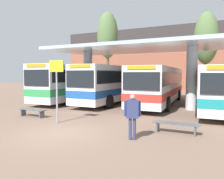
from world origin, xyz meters
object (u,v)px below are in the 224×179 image
object	(u,v)px
waiting_bench_mid_platform	(32,111)
transit_bus_center_bay	(114,82)
info_sign_platform	(57,79)
pedestrian_waiting	(132,112)
transit_bus_right_bay	(160,84)
waiting_bench_near_pillar	(176,125)
transit_bus_left_bay	(80,81)
poplar_tree_behind_right	(108,36)
transit_bus_far_right_bay	(219,86)
parked_car_street	(101,83)
poplar_tree_behind_left	(206,39)

from	to	relation	value
waiting_bench_mid_platform	transit_bus_center_bay	bearing A→B (deg)	79.21
waiting_bench_mid_platform	info_sign_platform	distance (m)	3.21
pedestrian_waiting	transit_bus_right_bay	bearing A→B (deg)	75.73
transit_bus_right_bay	transit_bus_center_bay	bearing A→B (deg)	9.82
waiting_bench_mid_platform	waiting_bench_near_pillar	bearing A→B (deg)	0.00
transit_bus_right_bay	waiting_bench_near_pillar	distance (m)	9.65
transit_bus_left_bay	waiting_bench_mid_platform	distance (m)	9.01
poplar_tree_behind_right	transit_bus_far_right_bay	bearing A→B (deg)	-32.18
transit_bus_left_bay	transit_bus_right_bay	world-z (taller)	transit_bus_left_bay
transit_bus_center_bay	parked_car_street	bearing A→B (deg)	-56.50
transit_bus_center_bay	transit_bus_far_right_bay	distance (m)	8.59
transit_bus_center_bay	transit_bus_right_bay	xyz separation A→B (m)	(3.99, 0.89, -0.07)
transit_bus_far_right_bay	pedestrian_waiting	world-z (taller)	transit_bus_far_right_bay
transit_bus_right_bay	transit_bus_far_right_bay	bearing A→B (deg)	159.31
transit_bus_left_bay	info_sign_platform	distance (m)	10.37
transit_bus_far_right_bay	info_sign_platform	xyz separation A→B (m)	(-7.70, -8.23, 0.62)
poplar_tree_behind_left	transit_bus_right_bay	bearing A→B (deg)	-109.15
transit_bus_far_right_bay	poplar_tree_behind_right	xyz separation A→B (m)	(-13.09, 8.24, 5.80)
transit_bus_far_right_bay	waiting_bench_mid_platform	distance (m)	12.75
waiting_bench_near_pillar	poplar_tree_behind_right	xyz separation A→B (m)	(-11.43, 15.85, 7.17)
transit_bus_left_bay	transit_bus_far_right_bay	bearing A→B (deg)	173.35
transit_bus_left_bay	poplar_tree_behind_left	world-z (taller)	poplar_tree_behind_left
transit_bus_left_bay	parked_car_street	world-z (taller)	transit_bus_left_bay
transit_bus_left_bay	transit_bus_far_right_bay	world-z (taller)	transit_bus_left_bay
transit_bus_center_bay	pedestrian_waiting	world-z (taller)	transit_bus_center_bay
info_sign_platform	poplar_tree_behind_right	bearing A→B (deg)	108.13
transit_bus_far_right_bay	transit_bus_right_bay	bearing A→B (deg)	-20.51
poplar_tree_behind_right	parked_car_street	xyz separation A→B (m)	(-4.13, 5.55, -6.47)
transit_bus_center_bay	transit_bus_right_bay	distance (m)	4.09
transit_bus_right_bay	waiting_bench_near_pillar	size ratio (longest dim) A/B	6.16
poplar_tree_behind_left	poplar_tree_behind_right	bearing A→B (deg)	-168.85
transit_bus_far_right_bay	waiting_bench_near_pillar	bearing A→B (deg)	75.05
transit_bus_far_right_bay	waiting_bench_near_pillar	xyz separation A→B (m)	(-1.66, -7.61, -1.37)
transit_bus_center_bay	transit_bus_far_right_bay	xyz separation A→B (m)	(8.57, -0.58, -0.11)
waiting_bench_near_pillar	transit_bus_right_bay	bearing A→B (deg)	107.79
transit_bus_far_right_bay	parked_car_street	xyz separation A→B (m)	(-17.22, 13.79, -0.68)
poplar_tree_behind_right	parked_car_street	distance (m)	9.48
parked_car_street	transit_bus_far_right_bay	bearing A→B (deg)	-43.07
waiting_bench_mid_platform	poplar_tree_behind_left	size ratio (longest dim) A/B	0.19
poplar_tree_behind_left	transit_bus_far_right_bay	bearing A→B (deg)	-82.23
info_sign_platform	parked_car_street	world-z (taller)	info_sign_platform
transit_bus_right_bay	poplar_tree_behind_right	world-z (taller)	poplar_tree_behind_right
transit_bus_center_bay	info_sign_platform	xyz separation A→B (m)	(0.88, -8.82, 0.51)
poplar_tree_behind_left	parked_car_street	world-z (taller)	poplar_tree_behind_left
transit_bus_left_bay	poplar_tree_behind_left	size ratio (longest dim) A/B	1.27
pedestrian_waiting	poplar_tree_behind_right	xyz separation A→B (m)	(-10.03, 17.53, 6.42)
transit_bus_far_right_bay	pedestrian_waiting	distance (m)	9.81
poplar_tree_behind_right	waiting_bench_near_pillar	bearing A→B (deg)	-54.21
transit_bus_center_bay	info_sign_platform	size ratio (longest dim) A/B	3.26
transit_bus_center_bay	waiting_bench_mid_platform	world-z (taller)	transit_bus_center_bay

